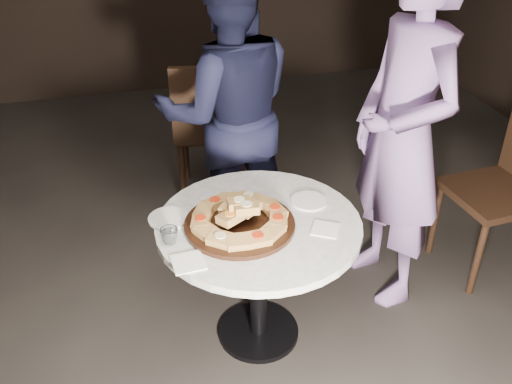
% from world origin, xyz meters
% --- Properties ---
extents(floor, '(7.00, 7.00, 0.00)m').
position_xyz_m(floor, '(0.00, 0.00, 0.00)').
color(floor, black).
rests_on(floor, ground).
extents(table, '(1.18, 1.18, 0.70)m').
position_xyz_m(table, '(0.11, -0.03, 0.57)').
color(table, black).
rests_on(table, ground).
extents(serving_board, '(0.56, 0.56, 0.02)m').
position_xyz_m(serving_board, '(0.01, -0.04, 0.72)').
color(serving_board, black).
rests_on(serving_board, table).
extents(focaccia_pile, '(0.45, 0.43, 0.12)m').
position_xyz_m(focaccia_pile, '(0.01, -0.04, 0.76)').
color(focaccia_pile, '#AB7E42').
rests_on(focaccia_pile, serving_board).
extents(plate_left, '(0.20, 0.20, 0.01)m').
position_xyz_m(plate_left, '(-0.29, 0.09, 0.71)').
color(plate_left, white).
rests_on(plate_left, table).
extents(plate_right, '(0.20, 0.20, 0.01)m').
position_xyz_m(plate_right, '(0.38, 0.07, 0.71)').
color(plate_right, white).
rests_on(plate_right, table).
extents(water_glass, '(0.08, 0.08, 0.07)m').
position_xyz_m(water_glass, '(-0.30, -0.09, 0.74)').
color(water_glass, silver).
rests_on(water_glass, table).
extents(napkin_near, '(0.14, 0.14, 0.01)m').
position_xyz_m(napkin_near, '(-0.25, -0.24, 0.71)').
color(napkin_near, white).
rests_on(napkin_near, table).
extents(napkin_far, '(0.16, 0.16, 0.01)m').
position_xyz_m(napkin_far, '(0.38, -0.17, 0.71)').
color(napkin_far, white).
rests_on(napkin_far, table).
extents(chair_far, '(0.57, 0.58, 1.02)m').
position_xyz_m(chair_far, '(0.13, 1.30, 0.59)').
color(chair_far, black).
rests_on(chair_far, ground).
extents(chair_right, '(0.52, 0.50, 1.00)m').
position_xyz_m(chair_right, '(1.63, 0.20, 0.58)').
color(chair_right, black).
rests_on(chair_right, ground).
extents(diner_navy, '(0.89, 0.71, 1.73)m').
position_xyz_m(diner_navy, '(0.15, 0.83, 0.87)').
color(diner_navy, black).
rests_on(diner_navy, ground).
extents(diner_teal, '(0.52, 0.73, 1.86)m').
position_xyz_m(diner_teal, '(0.90, 0.19, 0.93)').
color(diner_teal, '#7C639F').
rests_on(diner_teal, ground).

